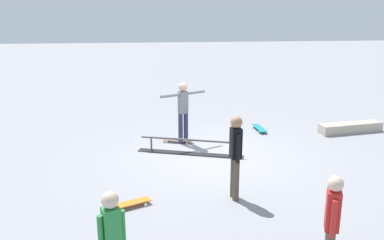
{
  "coord_description": "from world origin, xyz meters",
  "views": [
    {
      "loc": [
        1.47,
        9.32,
        3.58
      ],
      "look_at": [
        0.58,
        0.19,
        1.0
      ],
      "focal_mm": 39.23,
      "sensor_mm": 36.0,
      "label": 1
    }
  ],
  "objects_px": {
    "grind_rail": "(190,147)",
    "loose_skateboard_orange": "(129,204)",
    "bystander_red_shirt": "(332,223)",
    "loose_skateboard_teal": "(259,128)",
    "bystander_black_shirt": "(235,153)",
    "skateboard_main": "(178,140)",
    "skate_ledge": "(350,128)",
    "skater_main": "(183,109)"
  },
  "relations": [
    {
      "from": "grind_rail",
      "to": "skate_ledge",
      "type": "xyz_separation_m",
      "value": [
        -4.73,
        -1.33,
        -0.03
      ]
    },
    {
      "from": "grind_rail",
      "to": "skate_ledge",
      "type": "relative_size",
      "value": 1.38
    },
    {
      "from": "skateboard_main",
      "to": "loose_skateboard_teal",
      "type": "distance_m",
      "value": 2.56
    },
    {
      "from": "skater_main",
      "to": "grind_rail",
      "type": "bearing_deg",
      "value": -109.44
    },
    {
      "from": "skate_ledge",
      "to": "grind_rail",
      "type": "bearing_deg",
      "value": 15.7
    },
    {
      "from": "skater_main",
      "to": "skateboard_main",
      "type": "height_order",
      "value": "skater_main"
    },
    {
      "from": "grind_rail",
      "to": "loose_skateboard_teal",
      "type": "relative_size",
      "value": 3.16
    },
    {
      "from": "bystander_red_shirt",
      "to": "loose_skateboard_teal",
      "type": "bearing_deg",
      "value": 11.61
    },
    {
      "from": "bystander_black_shirt",
      "to": "bystander_red_shirt",
      "type": "bearing_deg",
      "value": 10.4
    },
    {
      "from": "skate_ledge",
      "to": "loose_skateboard_orange",
      "type": "xyz_separation_m",
      "value": [
        6.08,
        4.0,
        -0.06
      ]
    },
    {
      "from": "bystander_red_shirt",
      "to": "loose_skateboard_teal",
      "type": "relative_size",
      "value": 1.85
    },
    {
      "from": "skateboard_main",
      "to": "bystander_black_shirt",
      "type": "xyz_separation_m",
      "value": [
        -0.86,
        3.38,
        0.84
      ]
    },
    {
      "from": "grind_rail",
      "to": "loose_skateboard_orange",
      "type": "bearing_deg",
      "value": 80.5
    },
    {
      "from": "grind_rail",
      "to": "loose_skateboard_orange",
      "type": "height_order",
      "value": "grind_rail"
    },
    {
      "from": "grind_rail",
      "to": "loose_skateboard_orange",
      "type": "distance_m",
      "value": 3.0
    },
    {
      "from": "grind_rail",
      "to": "bystander_red_shirt",
      "type": "relative_size",
      "value": 1.71
    },
    {
      "from": "bystander_red_shirt",
      "to": "loose_skateboard_teal",
      "type": "height_order",
      "value": "bystander_red_shirt"
    },
    {
      "from": "loose_skateboard_orange",
      "to": "skate_ledge",
      "type": "bearing_deg",
      "value": 8.4
    },
    {
      "from": "bystander_red_shirt",
      "to": "loose_skateboard_orange",
      "type": "bearing_deg",
      "value": 67.74
    },
    {
      "from": "grind_rail",
      "to": "bystander_red_shirt",
      "type": "height_order",
      "value": "bystander_red_shirt"
    },
    {
      "from": "skateboard_main",
      "to": "bystander_black_shirt",
      "type": "relative_size",
      "value": 0.51
    },
    {
      "from": "bystander_black_shirt",
      "to": "loose_skateboard_teal",
      "type": "bearing_deg",
      "value": 153.42
    },
    {
      "from": "loose_skateboard_teal",
      "to": "skate_ledge",
      "type": "bearing_deg",
      "value": 76.34
    },
    {
      "from": "skater_main",
      "to": "loose_skateboard_orange",
      "type": "xyz_separation_m",
      "value": [
        1.25,
        3.51,
        -0.86
      ]
    },
    {
      "from": "skateboard_main",
      "to": "skater_main",
      "type": "bearing_deg",
      "value": -1.07
    },
    {
      "from": "skateboard_main",
      "to": "grind_rail",
      "type": "bearing_deg",
      "value": -56.26
    },
    {
      "from": "skate_ledge",
      "to": "skateboard_main",
      "type": "bearing_deg",
      "value": 5.06
    },
    {
      "from": "grind_rail",
      "to": "bystander_black_shirt",
      "type": "bearing_deg",
      "value": 121.16
    },
    {
      "from": "skate_ledge",
      "to": "skateboard_main",
      "type": "xyz_separation_m",
      "value": [
        4.97,
        0.44,
        -0.06
      ]
    },
    {
      "from": "bystander_black_shirt",
      "to": "loose_skateboard_orange",
      "type": "relative_size",
      "value": 1.99
    },
    {
      "from": "loose_skateboard_orange",
      "to": "bystander_red_shirt",
      "type": "bearing_deg",
      "value": -65.66
    },
    {
      "from": "skater_main",
      "to": "loose_skateboard_teal",
      "type": "bearing_deg",
      "value": -4.97
    },
    {
      "from": "skater_main",
      "to": "loose_skateboard_orange",
      "type": "distance_m",
      "value": 3.82
    },
    {
      "from": "grind_rail",
      "to": "bystander_black_shirt",
      "type": "xyz_separation_m",
      "value": [
        -0.61,
        2.49,
        0.74
      ]
    },
    {
      "from": "skate_ledge",
      "to": "bystander_black_shirt",
      "type": "height_order",
      "value": "bystander_black_shirt"
    },
    {
      "from": "bystander_black_shirt",
      "to": "bystander_red_shirt",
      "type": "xyz_separation_m",
      "value": [
        -0.75,
        2.52,
        -0.06
      ]
    },
    {
      "from": "grind_rail",
      "to": "loose_skateboard_orange",
      "type": "xyz_separation_m",
      "value": [
        1.35,
        2.67,
        -0.09
      ]
    },
    {
      "from": "bystander_red_shirt",
      "to": "loose_skateboard_orange",
      "type": "xyz_separation_m",
      "value": [
        2.72,
        -2.34,
        -0.78
      ]
    },
    {
      "from": "skate_ledge",
      "to": "bystander_black_shirt",
      "type": "distance_m",
      "value": 5.67
    },
    {
      "from": "skateboard_main",
      "to": "loose_skateboard_teal",
      "type": "relative_size",
      "value": 1.01
    },
    {
      "from": "skate_ledge",
      "to": "skater_main",
      "type": "relative_size",
      "value": 1.16
    },
    {
      "from": "bystander_red_shirt",
      "to": "loose_skateboard_teal",
      "type": "distance_m",
      "value": 6.83
    }
  ]
}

